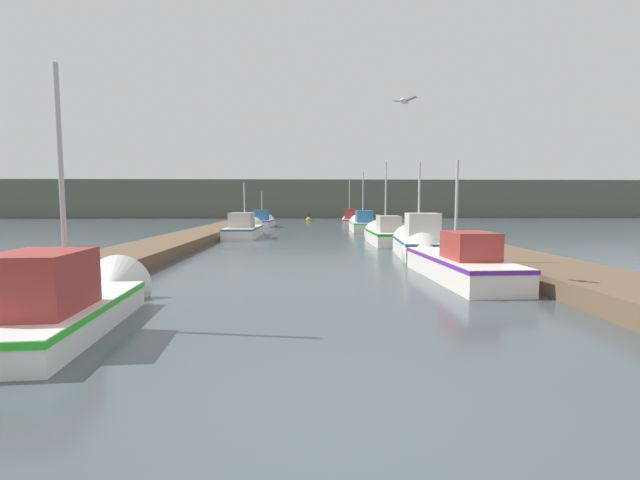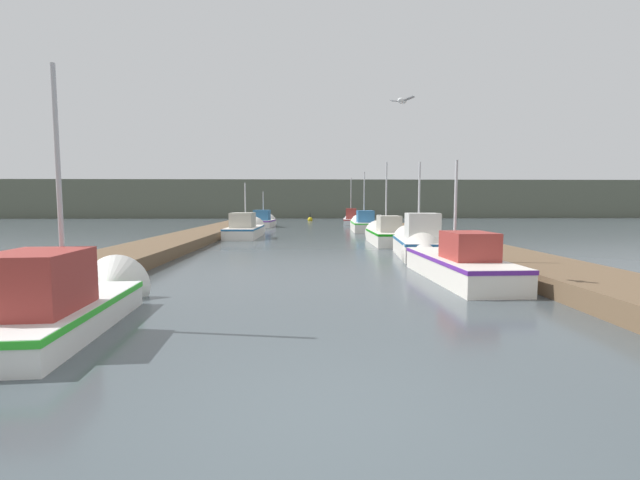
# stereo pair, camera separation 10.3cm
# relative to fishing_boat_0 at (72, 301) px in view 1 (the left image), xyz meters

# --- Properties ---
(ground_plane) EXTENTS (200.00, 200.00, 0.00)m
(ground_plane) POSITION_rel_fishing_boat_0_xyz_m (4.24, -3.37, -0.43)
(ground_plane) COLOR #424C51
(dock_left) EXTENTS (2.47, 40.00, 0.46)m
(dock_left) POSITION_rel_fishing_boat_0_xyz_m (-2.10, 12.63, -0.20)
(dock_left) COLOR brown
(dock_left) RESTS_ON ground_plane
(dock_right) EXTENTS (2.47, 40.00, 0.46)m
(dock_right) POSITION_rel_fishing_boat_0_xyz_m (10.58, 12.63, -0.20)
(dock_right) COLOR brown
(dock_right) RESTS_ON ground_plane
(distant_shore_ridge) EXTENTS (120.00, 16.00, 5.20)m
(distant_shore_ridge) POSITION_rel_fishing_boat_0_xyz_m (4.24, 58.20, 2.17)
(distant_shore_ridge) COLOR #565B4C
(distant_shore_ridge) RESTS_ON ground_plane
(fishing_boat_0) EXTENTS (1.79, 4.67, 4.78)m
(fishing_boat_0) POSITION_rel_fishing_boat_0_xyz_m (0.00, 0.00, 0.00)
(fishing_boat_0) COLOR silver
(fishing_boat_0) RESTS_ON ground_plane
(fishing_boat_1) EXTENTS (1.75, 5.84, 3.67)m
(fishing_boat_1) POSITION_rel_fishing_boat_0_xyz_m (8.16, 4.67, 0.01)
(fishing_boat_1) COLOR silver
(fishing_boat_1) RESTS_ON ground_plane
(fishing_boat_2) EXTENTS (2.05, 5.10, 4.09)m
(fishing_boat_2) POSITION_rel_fishing_boat_0_xyz_m (8.45, 9.53, 0.09)
(fishing_boat_2) COLOR silver
(fishing_boat_2) RESTS_ON ground_plane
(fishing_boat_3) EXTENTS (1.65, 5.44, 4.55)m
(fishing_boat_3) POSITION_rel_fishing_boat_0_xyz_m (8.10, 14.78, 0.03)
(fishing_boat_3) COLOR silver
(fishing_boat_3) RESTS_ON ground_plane
(fishing_boat_4) EXTENTS (1.88, 6.09, 3.82)m
(fishing_boat_4) POSITION_rel_fishing_boat_0_xyz_m (0.27, 19.22, 0.06)
(fishing_boat_4) COLOR silver
(fishing_boat_4) RESTS_ON ground_plane
(fishing_boat_5) EXTENTS (1.93, 5.95, 4.83)m
(fishing_boat_5) POSITION_rel_fishing_boat_0_xyz_m (8.25, 24.68, 0.06)
(fishing_boat_5) COLOR silver
(fishing_boat_5) RESTS_ON ground_plane
(fishing_boat_6) EXTENTS (1.95, 4.66, 3.56)m
(fishing_boat_6) POSITION_rel_fishing_boat_0_xyz_m (0.22, 30.18, 0.05)
(fishing_boat_6) COLOR silver
(fishing_boat_6) RESTS_ON ground_plane
(fishing_boat_7) EXTENTS (1.81, 5.14, 4.89)m
(fishing_boat_7) POSITION_rel_fishing_boat_0_xyz_m (8.25, 34.06, 0.03)
(fishing_boat_7) COLOR silver
(fishing_boat_7) RESTS_ON ground_plane
(mooring_piling_0) EXTENTS (0.25, 0.25, 1.23)m
(mooring_piling_0) POSITION_rel_fishing_boat_0_xyz_m (9.57, 10.92, 0.19)
(mooring_piling_0) COLOR #473523
(mooring_piling_0) RESTS_ON ground_plane
(mooring_piling_1) EXTENTS (0.34, 0.34, 1.21)m
(mooring_piling_1) POSITION_rel_fishing_boat_0_xyz_m (9.30, 23.90, 0.19)
(mooring_piling_1) COLOR #473523
(mooring_piling_1) RESTS_ON ground_plane
(channel_buoy) EXTENTS (0.57, 0.57, 1.07)m
(channel_buoy) POSITION_rel_fishing_boat_0_xyz_m (4.34, 41.69, -0.26)
(channel_buoy) COLOR gold
(channel_buoy) RESTS_ON ground_plane
(seagull_lead) EXTENTS (0.48, 0.46, 0.12)m
(seagull_lead) POSITION_rel_fishing_boat_0_xyz_m (6.09, 1.96, 3.83)
(seagull_lead) COLOR white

